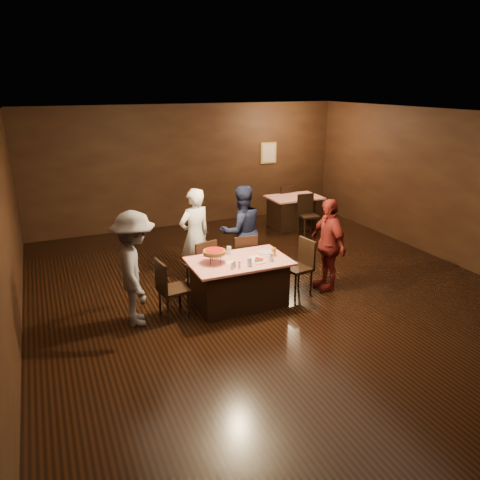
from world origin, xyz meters
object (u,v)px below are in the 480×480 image
at_px(main_table, 239,282).
at_px(chair_far_right, 243,258).
at_px(chair_back_near, 308,215).
at_px(diner_navy_hoodie, 241,231).
at_px(diner_grey_knit, 135,269).
at_px(glass_back, 229,251).
at_px(chair_far_left, 201,265).
at_px(plate_empty, 265,252).
at_px(chair_back_far, 283,203).
at_px(diner_red_shirt, 328,244).
at_px(glass_front_left, 250,262).
at_px(glass_amber, 274,252).
at_px(diner_white_jacket, 195,236).
at_px(pizza_stand, 214,252).
at_px(glass_front_right, 271,257).
at_px(chair_end_right, 298,267).
at_px(back_table, 294,211).
at_px(chair_end_left, 173,288).

relative_size(main_table, chair_far_right, 1.68).
relative_size(chair_back_near, diner_navy_hoodie, 0.55).
relative_size(main_table, diner_grey_knit, 0.92).
bearing_deg(glass_back, diner_navy_hoodie, 54.51).
height_order(main_table, diner_navy_hoodie, diner_navy_hoodie).
distance_m(chair_far_left, plate_empty, 1.16).
distance_m(chair_back_far, diner_red_shirt, 4.33).
relative_size(glass_front_left, glass_amber, 1.00).
relative_size(chair_far_left, diner_grey_knit, 0.54).
bearing_deg(chair_far_left, diner_white_jacket, -111.73).
distance_m(chair_far_right, chair_back_near, 3.32).
distance_m(pizza_stand, glass_front_left, 0.58).
relative_size(chair_far_right, glass_front_right, 6.79).
bearing_deg(chair_end_right, plate_empty, -113.51).
relative_size(chair_back_far, diner_grey_knit, 0.54).
height_order(chair_far_left, chair_back_far, same).
bearing_deg(main_table, diner_grey_knit, 178.76).
bearing_deg(glass_back, chair_back_near, 39.12).
bearing_deg(chair_far_left, glass_amber, 126.84).
bearing_deg(diner_white_jacket, glass_back, 91.47).
relative_size(main_table, back_table, 1.23).
distance_m(chair_back_near, diner_red_shirt, 3.13).
xyz_separation_m(chair_end_left, diner_white_jacket, (0.76, 1.21, 0.39)).
bearing_deg(diner_white_jacket, plate_empty, 113.77).
bearing_deg(glass_amber, glass_front_left, -155.56).
xyz_separation_m(main_table, back_table, (3.02, 3.49, 0.00)).
height_order(back_table, glass_back, glass_back).
distance_m(chair_end_left, glass_front_left, 1.24).
relative_size(back_table, glass_front_right, 9.29).
xyz_separation_m(diner_white_jacket, glass_front_left, (0.39, -1.51, -0.03)).
xyz_separation_m(pizza_stand, plate_empty, (0.95, 0.10, -0.17)).
distance_m(back_table, glass_front_left, 4.84).
bearing_deg(plate_empty, main_table, -164.74).
bearing_deg(back_table, glass_front_left, -128.03).
xyz_separation_m(diner_grey_knit, glass_front_right, (2.10, -0.29, -0.03)).
bearing_deg(diner_red_shirt, glass_front_left, -79.62).
xyz_separation_m(diner_navy_hoodie, diner_grey_knit, (-2.19, -1.09, 0.01)).
bearing_deg(chair_back_far, diner_red_shirt, 64.32).
distance_m(main_table, diner_grey_knit, 1.72).
height_order(diner_grey_knit, diner_red_shirt, diner_grey_knit).
bearing_deg(chair_far_left, main_table, 103.58).
xyz_separation_m(chair_far_right, glass_front_left, (-0.35, -1.05, 0.37)).
bearing_deg(chair_far_right, chair_far_left, 6.75).
height_order(chair_back_near, diner_white_jacket, diner_white_jacket).
distance_m(diner_red_shirt, plate_empty, 1.14).
distance_m(plate_empty, glass_front_right, 0.42).
bearing_deg(glass_back, diner_red_shirt, -10.15).
distance_m(chair_far_left, chair_far_right, 0.80).
height_order(glass_front_left, glass_front_right, same).
bearing_deg(diner_navy_hoodie, diner_red_shirt, 134.71).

